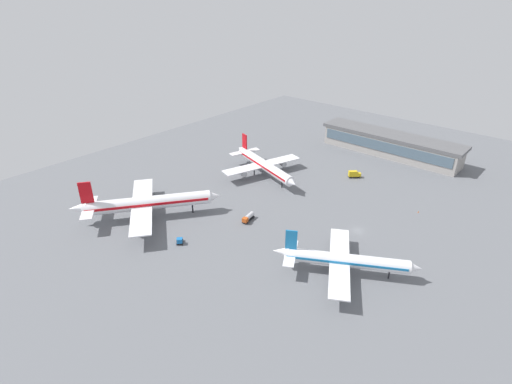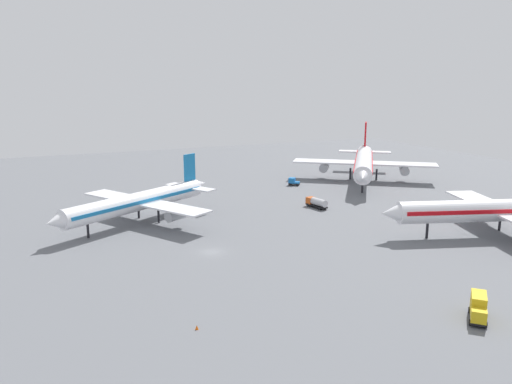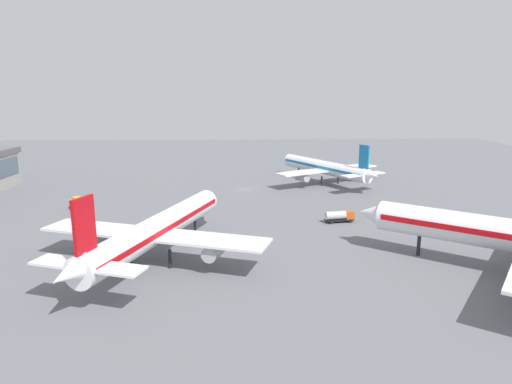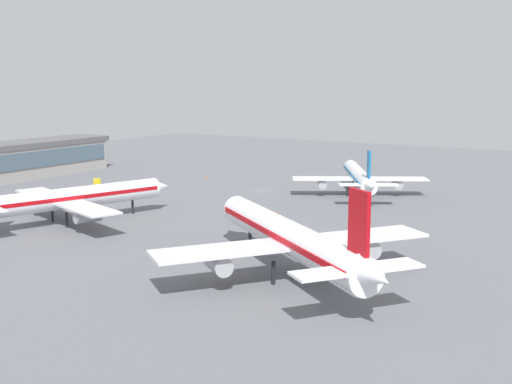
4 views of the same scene
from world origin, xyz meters
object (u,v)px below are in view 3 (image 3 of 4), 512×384
at_px(airplane_at_gate, 157,229).
at_px(safety_cone_near_gate, 158,181).
at_px(catering_truck, 78,204).
at_px(baggage_tug, 479,227).
at_px(airplane_taxiing, 325,168).
at_px(fuel_truck, 339,216).

xyz_separation_m(airplane_at_gate, safety_cone_near_gate, (-68.12, -13.23, -5.13)).
bearing_deg(catering_truck, baggage_tug, -146.73).
height_order(airplane_at_gate, safety_cone_near_gate, airplane_at_gate).
height_order(airplane_at_gate, baggage_tug, airplane_at_gate).
bearing_deg(safety_cone_near_gate, catering_truck, -19.50).
bearing_deg(airplane_taxiing, catering_truck, 85.94).
distance_m(airplane_taxiing, fuel_truck, 43.48).
xyz_separation_m(airplane_taxiing, baggage_tug, (50.79, 22.68, -3.80)).
xyz_separation_m(catering_truck, safety_cone_near_gate, (-35.10, 12.43, -1.40)).
relative_size(airplane_taxiing, baggage_tug, 10.82).
distance_m(baggage_tug, catering_truck, 89.71).
xyz_separation_m(baggage_tug, fuel_truck, (-7.66, -26.85, 0.23)).
distance_m(fuel_truck, safety_cone_near_gate, 67.00).
height_order(catering_truck, safety_cone_near_gate, catering_truck).
distance_m(airplane_at_gate, baggage_tug, 63.79).
height_order(baggage_tug, catering_truck, catering_truck).
distance_m(airplane_at_gate, airplane_taxiing, 75.96).
bearing_deg(baggage_tug, fuel_truck, 115.47).
height_order(airplane_at_gate, airplane_taxiing, airplane_at_gate).
bearing_deg(airplane_taxiing, baggage_tug, 173.84).
relative_size(airplane_at_gate, airplane_taxiing, 1.18).
relative_size(catering_truck, safety_cone_near_gate, 8.87).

